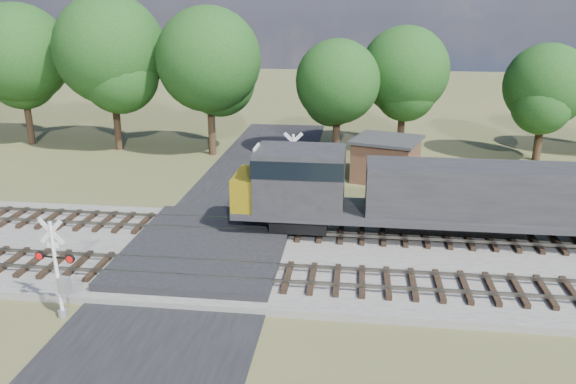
# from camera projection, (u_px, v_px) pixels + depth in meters

# --- Properties ---
(ground) EXTENTS (160.00, 160.00, 0.00)m
(ground) POSITION_uv_depth(u_px,v_px,m) (205.00, 259.00, 25.19)
(ground) COLOR #4B512B
(ground) RESTS_ON ground
(ballast_bed) EXTENTS (140.00, 10.00, 0.30)m
(ballast_bed) POSITION_uv_depth(u_px,v_px,m) (431.00, 264.00, 24.44)
(ballast_bed) COLOR gray
(ballast_bed) RESTS_ON ground
(road) EXTENTS (7.00, 60.00, 0.08)m
(road) POSITION_uv_depth(u_px,v_px,m) (205.00, 259.00, 25.17)
(road) COLOR black
(road) RESTS_ON ground
(crossing_panel) EXTENTS (7.00, 9.00, 0.62)m
(crossing_panel) POSITION_uv_depth(u_px,v_px,m) (207.00, 248.00, 25.56)
(crossing_panel) COLOR #262628
(crossing_panel) RESTS_ON ground
(track_near) EXTENTS (140.00, 2.60, 0.33)m
(track_near) POSITION_uv_depth(u_px,v_px,m) (266.00, 275.00, 22.81)
(track_near) COLOR black
(track_near) RESTS_ON ballast_bed
(track_far) EXTENTS (140.00, 2.60, 0.33)m
(track_far) POSITION_uv_depth(u_px,v_px,m) (282.00, 229.00, 27.52)
(track_far) COLOR black
(track_far) RESTS_ON ballast_bed
(crossing_signal_near) EXTENTS (1.55, 0.35, 3.85)m
(crossing_signal_near) POSITION_uv_depth(u_px,v_px,m) (60.00, 277.00, 20.04)
(crossing_signal_near) COLOR silver
(crossing_signal_near) RESTS_ON ground
(crossing_signal_far) EXTENTS (1.75, 0.39, 4.33)m
(crossing_signal_far) POSITION_uv_depth(u_px,v_px,m) (292.00, 177.00, 31.21)
(crossing_signal_far) COLOR silver
(crossing_signal_far) RESTS_ON ground
(equipment_shed) EXTENTS (5.09, 5.09, 2.76)m
(equipment_shed) POSITION_uv_depth(u_px,v_px,m) (386.00, 159.00, 36.40)
(equipment_shed) COLOR #4B2C20
(equipment_shed) RESTS_ON ground
(treeline) EXTENTS (77.94, 11.77, 11.82)m
(treeline) POSITION_uv_depth(u_px,v_px,m) (281.00, 65.00, 41.99)
(treeline) COLOR black
(treeline) RESTS_ON ground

